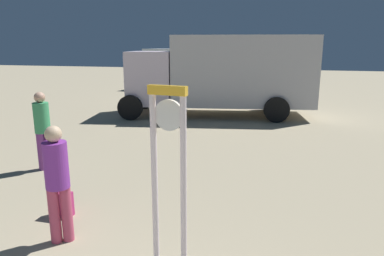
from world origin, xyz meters
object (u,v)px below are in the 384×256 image
object	(u,v)px
box_truck_far	(202,65)
person_distant	(43,127)
backpack	(63,204)
box_truck_near	(224,72)
person_near_clock	(57,179)
standing_clock	(169,167)

from	to	relation	value
box_truck_far	person_distant	bearing A→B (deg)	-90.87
backpack	box_truck_near	xyz separation A→B (m)	(1.11, 8.88, 1.46)
person_near_clock	backpack	world-z (taller)	person_near_clock
box_truck_near	box_truck_far	size ratio (longest dim) A/B	1.03
standing_clock	box_truck_near	xyz separation A→B (m)	(-0.99, 9.88, 0.30)
person_distant	box_truck_near	world-z (taller)	box_truck_near
standing_clock	box_truck_far	distance (m)	17.64
standing_clock	person_near_clock	world-z (taller)	standing_clock
backpack	box_truck_far	distance (m)	16.39
backpack	person_distant	size ratio (longest dim) A/B	0.23
person_near_clock	box_truck_near	xyz separation A→B (m)	(0.69, 9.55, 0.73)
person_near_clock	backpack	xyz separation A→B (m)	(-0.43, 0.67, -0.73)
person_near_clock	box_truck_near	distance (m)	9.60
person_near_clock	person_distant	world-z (taller)	person_distant
box_truck_near	backpack	bearing A→B (deg)	-97.14
backpack	person_distant	world-z (taller)	person_distant
person_distant	backpack	bearing A→B (deg)	-47.57
person_distant	box_truck_far	size ratio (longest dim) A/B	0.24
box_truck_far	backpack	bearing A→B (deg)	-84.90
box_truck_far	person_near_clock	bearing A→B (deg)	-83.67
standing_clock	person_distant	size ratio (longest dim) A/B	1.32
standing_clock	person_distant	world-z (taller)	standing_clock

